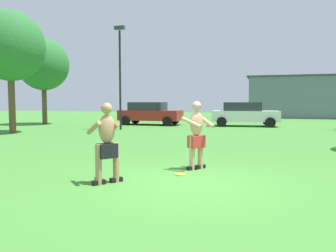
{
  "coord_description": "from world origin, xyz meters",
  "views": [
    {
      "loc": [
        1.52,
        -6.44,
        1.67
      ],
      "look_at": [
        -0.86,
        1.39,
        1.05
      ],
      "focal_mm": 35.28,
      "sensor_mm": 36.0,
      "label": 1
    }
  ],
  "objects_px": {
    "frisbee": "(181,174)",
    "tree_left_field": "(10,46)",
    "lamp_post": "(120,67)",
    "car_white_mid_lot": "(244,114)",
    "player_with_cap": "(197,132)",
    "car_red_near_post": "(150,113)",
    "player_in_black": "(107,141)",
    "tree_behind_players": "(43,65)"
  },
  "relations": [
    {
      "from": "frisbee",
      "to": "lamp_post",
      "type": "xyz_separation_m",
      "value": [
        -6.34,
        10.39,
        3.6
      ]
    },
    {
      "from": "player_in_black",
      "to": "lamp_post",
      "type": "relative_size",
      "value": 0.28
    },
    {
      "from": "car_white_mid_lot",
      "to": "lamp_post",
      "type": "relative_size",
      "value": 0.75
    },
    {
      "from": "player_with_cap",
      "to": "tree_left_field",
      "type": "height_order",
      "value": "tree_left_field"
    },
    {
      "from": "player_in_black",
      "to": "tree_behind_players",
      "type": "distance_m",
      "value": 18.87
    },
    {
      "from": "player_with_cap",
      "to": "lamp_post",
      "type": "height_order",
      "value": "lamp_post"
    },
    {
      "from": "frisbee",
      "to": "car_white_mid_lot",
      "type": "bearing_deg",
      "value": 88.59
    },
    {
      "from": "player_with_cap",
      "to": "tree_behind_players",
      "type": "relative_size",
      "value": 0.28
    },
    {
      "from": "car_red_near_post",
      "to": "tree_behind_players",
      "type": "xyz_separation_m",
      "value": [
        -7.37,
        -1.7,
        3.4
      ]
    },
    {
      "from": "player_with_cap",
      "to": "car_white_mid_lot",
      "type": "bearing_deg",
      "value": 89.35
    },
    {
      "from": "player_with_cap",
      "to": "car_red_near_post",
      "type": "bearing_deg",
      "value": 114.34
    },
    {
      "from": "car_white_mid_lot",
      "to": "tree_left_field",
      "type": "relative_size",
      "value": 0.71
    },
    {
      "from": "car_white_mid_lot",
      "to": "car_red_near_post",
      "type": "bearing_deg",
      "value": -174.41
    },
    {
      "from": "frisbee",
      "to": "tree_left_field",
      "type": "bearing_deg",
      "value": 147.71
    },
    {
      "from": "player_in_black",
      "to": "car_red_near_post",
      "type": "distance_m",
      "value": 16.44
    },
    {
      "from": "car_white_mid_lot",
      "to": "tree_behind_players",
      "type": "distance_m",
      "value": 14.39
    },
    {
      "from": "lamp_post",
      "to": "car_red_near_post",
      "type": "bearing_deg",
      "value": 86.0
    },
    {
      "from": "player_in_black",
      "to": "tree_behind_players",
      "type": "relative_size",
      "value": 0.27
    },
    {
      "from": "frisbee",
      "to": "tree_behind_players",
      "type": "relative_size",
      "value": 0.04
    },
    {
      "from": "player_with_cap",
      "to": "lamp_post",
      "type": "relative_size",
      "value": 0.28
    },
    {
      "from": "tree_left_field",
      "to": "lamp_post",
      "type": "bearing_deg",
      "value": 39.2
    },
    {
      "from": "frisbee",
      "to": "car_white_mid_lot",
      "type": "distance_m",
      "value": 15.21
    },
    {
      "from": "player_with_cap",
      "to": "player_in_black",
      "type": "distance_m",
      "value": 2.38
    },
    {
      "from": "car_red_near_post",
      "to": "car_white_mid_lot",
      "type": "bearing_deg",
      "value": 5.59
    },
    {
      "from": "player_with_cap",
      "to": "player_in_black",
      "type": "relative_size",
      "value": 1.02
    },
    {
      "from": "car_white_mid_lot",
      "to": "player_in_black",
      "type": "bearing_deg",
      "value": -95.62
    },
    {
      "from": "car_red_near_post",
      "to": "tree_left_field",
      "type": "height_order",
      "value": "tree_left_field"
    },
    {
      "from": "player_with_cap",
      "to": "tree_behind_players",
      "type": "xyz_separation_m",
      "value": [
        -13.62,
        12.13,
        3.31
      ]
    },
    {
      "from": "car_red_near_post",
      "to": "tree_left_field",
      "type": "relative_size",
      "value": 0.69
    },
    {
      "from": "player_with_cap",
      "to": "car_red_near_post",
      "type": "distance_m",
      "value": 15.18
    },
    {
      "from": "tree_behind_players",
      "to": "tree_left_field",
      "type": "bearing_deg",
      "value": -66.31
    },
    {
      "from": "car_red_near_post",
      "to": "player_with_cap",
      "type": "bearing_deg",
      "value": -65.66
    },
    {
      "from": "lamp_post",
      "to": "frisbee",
      "type": "bearing_deg",
      "value": -58.63
    },
    {
      "from": "player_in_black",
      "to": "player_with_cap",
      "type": "bearing_deg",
      "value": 52.59
    },
    {
      "from": "player_with_cap",
      "to": "tree_left_field",
      "type": "distance_m",
      "value": 13.01
    },
    {
      "from": "frisbee",
      "to": "car_white_mid_lot",
      "type": "height_order",
      "value": "car_white_mid_lot"
    },
    {
      "from": "frisbee",
      "to": "car_white_mid_lot",
      "type": "xyz_separation_m",
      "value": [
        0.37,
        15.19,
        0.81
      ]
    },
    {
      "from": "player_in_black",
      "to": "frisbee",
      "type": "distance_m",
      "value": 1.89
    },
    {
      "from": "car_white_mid_lot",
      "to": "tree_left_field",
      "type": "distance_m",
      "value": 14.4
    },
    {
      "from": "lamp_post",
      "to": "tree_behind_players",
      "type": "relative_size",
      "value": 0.98
    },
    {
      "from": "car_red_near_post",
      "to": "car_white_mid_lot",
      "type": "xyz_separation_m",
      "value": [
        6.42,
        0.63,
        0.0
      ]
    },
    {
      "from": "lamp_post",
      "to": "tree_left_field",
      "type": "bearing_deg",
      "value": -140.8
    }
  ]
}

